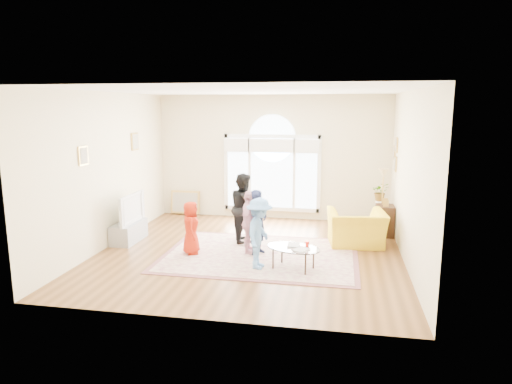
% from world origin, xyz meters
% --- Properties ---
extents(ground, '(6.00, 6.00, 0.00)m').
position_xyz_m(ground, '(0.00, 0.00, 0.00)').
color(ground, '#543417').
rests_on(ground, ground).
extents(room_shell, '(6.00, 6.00, 6.00)m').
position_xyz_m(room_shell, '(0.01, 2.83, 1.57)').
color(room_shell, beige).
rests_on(room_shell, ground).
extents(area_rug, '(3.60, 2.60, 0.02)m').
position_xyz_m(area_rug, '(0.25, -0.13, 0.01)').
color(area_rug, beige).
rests_on(area_rug, ground).
extents(rug_border, '(3.80, 2.80, 0.01)m').
position_xyz_m(rug_border, '(0.25, -0.13, 0.01)').
color(rug_border, brown).
rests_on(rug_border, ground).
extents(tv_console, '(0.45, 1.00, 0.42)m').
position_xyz_m(tv_console, '(-2.75, 0.30, 0.21)').
color(tv_console, gray).
rests_on(tv_console, ground).
extents(television, '(0.17, 1.10, 0.64)m').
position_xyz_m(television, '(-2.74, 0.30, 0.74)').
color(television, black).
rests_on(television, tv_console).
extents(coffee_table, '(1.15, 0.93, 0.54)m').
position_xyz_m(coffee_table, '(0.97, -0.80, 0.40)').
color(coffee_table, silver).
rests_on(coffee_table, ground).
extents(armchair, '(1.28, 1.15, 0.75)m').
position_xyz_m(armchair, '(2.13, 0.89, 0.37)').
color(armchair, gold).
rests_on(armchair, ground).
extents(side_cabinet, '(0.40, 0.50, 0.70)m').
position_xyz_m(side_cabinet, '(2.78, 1.79, 0.35)').
color(side_cabinet, black).
rests_on(side_cabinet, ground).
extents(floor_lamp, '(0.28, 0.28, 1.51)m').
position_xyz_m(floor_lamp, '(2.73, 2.06, 1.28)').
color(floor_lamp, black).
rests_on(floor_lamp, ground).
extents(plant_pedestal, '(0.20, 0.20, 0.70)m').
position_xyz_m(plant_pedestal, '(2.70, 2.32, 0.35)').
color(plant_pedestal, white).
rests_on(plant_pedestal, ground).
extents(potted_plant, '(0.43, 0.38, 0.44)m').
position_xyz_m(potted_plant, '(2.70, 2.32, 0.92)').
color(potted_plant, '#33722D').
rests_on(potted_plant, plant_pedestal).
extents(leaning_picture, '(0.80, 0.14, 0.62)m').
position_xyz_m(leaning_picture, '(-2.36, 2.90, 0.00)').
color(leaning_picture, tan).
rests_on(leaning_picture, ground).
extents(child_red, '(0.48, 0.59, 1.05)m').
position_xyz_m(child_red, '(-1.12, -0.30, 0.55)').
color(child_red, '#A91E0A').
rests_on(child_red, area_rug).
extents(child_navy, '(0.46, 0.55, 1.29)m').
position_xyz_m(child_navy, '(0.20, -0.08, 0.66)').
color(child_navy, '#191F3D').
rests_on(child_navy, area_rug).
extents(child_black, '(0.76, 0.86, 1.49)m').
position_xyz_m(child_black, '(-0.26, 0.72, 0.76)').
color(child_black, black).
rests_on(child_black, area_rug).
extents(child_pink, '(0.34, 0.75, 1.26)m').
position_xyz_m(child_pink, '(0.01, -0.06, 0.65)').
color(child_pink, '#E7A4B6').
rests_on(child_pink, area_rug).
extents(child_blue, '(0.55, 0.87, 1.29)m').
position_xyz_m(child_blue, '(0.36, -0.87, 0.67)').
color(child_blue, '#6298E0').
rests_on(child_blue, area_rug).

